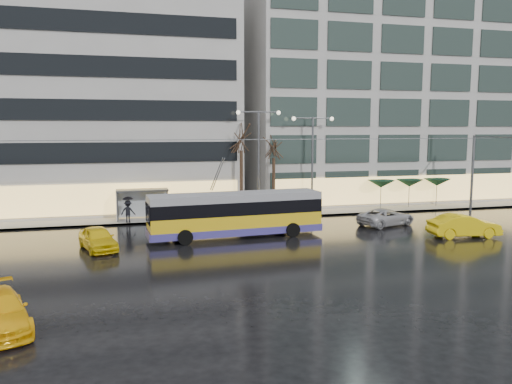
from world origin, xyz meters
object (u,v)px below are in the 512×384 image
object	(u,v)px
trolleybus	(236,216)
bus_shelter	(138,198)
street_lamp_near	(259,148)
taxi_a	(98,239)

from	to	relation	value
trolleybus	bus_shelter	world-z (taller)	trolleybus
bus_shelter	trolleybus	bearing A→B (deg)	-50.80
trolleybus	street_lamp_near	distance (m)	10.06
bus_shelter	street_lamp_near	world-z (taller)	street_lamp_near
trolleybus	street_lamp_near	size ratio (longest dim) A/B	1.37
trolleybus	street_lamp_near	xyz separation A→B (m)	(3.81, 8.17, 4.45)
trolleybus	street_lamp_near	world-z (taller)	street_lamp_near
trolleybus	street_lamp_near	bearing A→B (deg)	65.01
taxi_a	trolleybus	bearing A→B (deg)	-8.01
street_lamp_near	taxi_a	distance (m)	17.10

